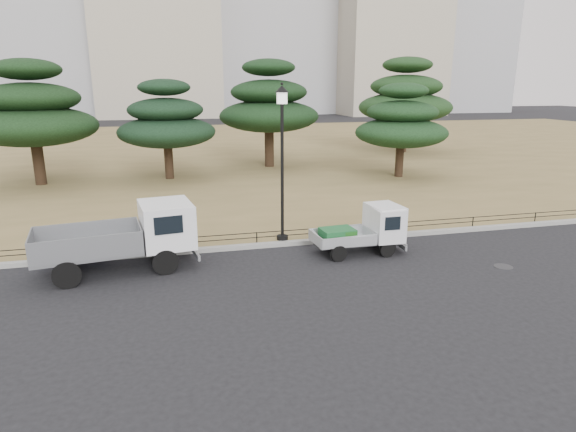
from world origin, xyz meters
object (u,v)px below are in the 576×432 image
object	(u,v)px
truck_large	(126,235)
truck_kei_front	(365,231)
truck_kei_rear	(364,230)
tarp_pile	(87,243)
street_lamp	(282,138)

from	to	relation	value
truck_large	truck_kei_front	xyz separation A→B (m)	(8.02, -0.30, -0.36)
truck_kei_rear	tarp_pile	xyz separation A→B (m)	(-9.46, 1.65, -0.27)
truck_kei_front	truck_kei_rear	size ratio (longest dim) A/B	0.95
truck_large	truck_kei_rear	xyz separation A→B (m)	(8.02, -0.20, -0.34)
truck_large	tarp_pile	size ratio (longest dim) A/B	2.97
street_lamp	tarp_pile	distance (m)	7.66
tarp_pile	truck_kei_rear	bearing A→B (deg)	-9.89
truck_kei_front	truck_kei_rear	distance (m)	0.10
truck_kei_rear	tarp_pile	world-z (taller)	truck_kei_rear
truck_kei_rear	truck_kei_front	bearing A→B (deg)	-95.57
truck_kei_front	tarp_pile	distance (m)	9.63
truck_large	truck_kei_rear	world-z (taller)	truck_large
truck_kei_front	street_lamp	xyz separation A→B (m)	(-2.59, 1.73, 3.13)
truck_kei_rear	street_lamp	size ratio (longest dim) A/B	0.58
truck_kei_rear	tarp_pile	bearing A→B (deg)	165.41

